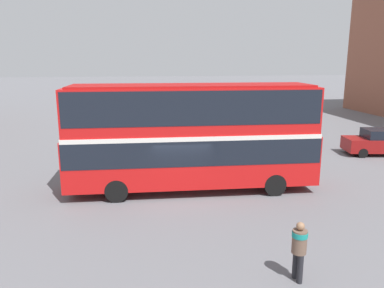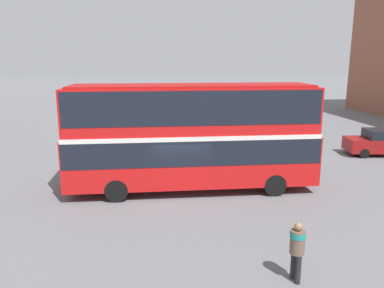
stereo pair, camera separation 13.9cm
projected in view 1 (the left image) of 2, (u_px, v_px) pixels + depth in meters
The scene contains 4 objects.
ground_plane at pixel (180, 194), 17.13m from camera, with size 240.00×240.00×0.00m, color slate.
double_decker_bus at pixel (192, 131), 17.12m from camera, with size 11.47×3.02×4.95m.
pedestrian_foreground at pixel (299, 245), 10.26m from camera, with size 0.47×0.47×1.75m.
parked_car_kerb_near at pixel (379, 142), 24.12m from camera, with size 4.44×2.45×1.67m.
Camera 1 is at (-1.88, -16.09, 6.06)m, focal length 35.00 mm.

